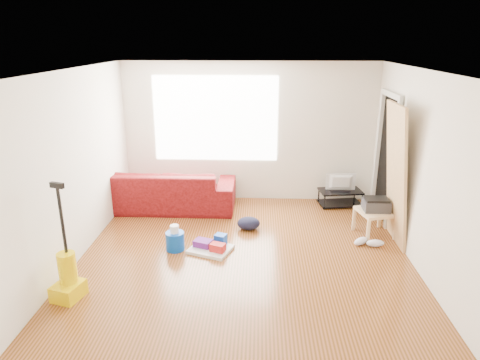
{
  "coord_description": "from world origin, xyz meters",
  "views": [
    {
      "loc": [
        0.17,
        -5.04,
        2.87
      ],
      "look_at": [
        -0.08,
        0.6,
        0.99
      ],
      "focal_mm": 32.0,
      "sensor_mm": 36.0,
      "label": 1
    }
  ],
  "objects_px": {
    "tv_stand": "(340,197)",
    "bucket": "(176,249)",
    "cleaning_tray": "(212,246)",
    "sofa": "(166,208)",
    "side_table": "(375,214)",
    "backpack": "(249,229)",
    "vacuum": "(68,277)"
  },
  "relations": [
    {
      "from": "side_table",
      "to": "cleaning_tray",
      "type": "bearing_deg",
      "value": -165.58
    },
    {
      "from": "bucket",
      "to": "backpack",
      "type": "distance_m",
      "value": 1.26
    },
    {
      "from": "tv_stand",
      "to": "backpack",
      "type": "bearing_deg",
      "value": -154.38
    },
    {
      "from": "bucket",
      "to": "backpack",
      "type": "height_order",
      "value": "bucket"
    },
    {
      "from": "side_table",
      "to": "bucket",
      "type": "xyz_separation_m",
      "value": [
        -2.94,
        -0.62,
        -0.34
      ]
    },
    {
      "from": "tv_stand",
      "to": "vacuum",
      "type": "xyz_separation_m",
      "value": [
        -3.65,
        -3.05,
        0.11
      ]
    },
    {
      "from": "bucket",
      "to": "sofa",
      "type": "bearing_deg",
      "value": 106.4
    },
    {
      "from": "side_table",
      "to": "tv_stand",
      "type": "bearing_deg",
      "value": 103.86
    },
    {
      "from": "cleaning_tray",
      "to": "backpack",
      "type": "distance_m",
      "value": 0.89
    },
    {
      "from": "bucket",
      "to": "side_table",
      "type": "bearing_deg",
      "value": 11.92
    },
    {
      "from": "backpack",
      "to": "vacuum",
      "type": "xyz_separation_m",
      "value": [
        -2.03,
        -1.95,
        0.26
      ]
    },
    {
      "from": "tv_stand",
      "to": "vacuum",
      "type": "distance_m",
      "value": 4.76
    },
    {
      "from": "tv_stand",
      "to": "sofa",
      "type": "bearing_deg",
      "value": 176.22
    },
    {
      "from": "side_table",
      "to": "backpack",
      "type": "bearing_deg",
      "value": 176.72
    },
    {
      "from": "bucket",
      "to": "cleaning_tray",
      "type": "xyz_separation_m",
      "value": [
        0.52,
        -0.0,
        0.06
      ]
    },
    {
      "from": "vacuum",
      "to": "cleaning_tray",
      "type": "bearing_deg",
      "value": 54.16
    },
    {
      "from": "sofa",
      "to": "side_table",
      "type": "distance_m",
      "value": 3.55
    },
    {
      "from": "bucket",
      "to": "backpack",
      "type": "relative_size",
      "value": 0.73
    },
    {
      "from": "tv_stand",
      "to": "backpack",
      "type": "height_order",
      "value": "tv_stand"
    },
    {
      "from": "bucket",
      "to": "vacuum",
      "type": "distance_m",
      "value": 1.6
    },
    {
      "from": "backpack",
      "to": "vacuum",
      "type": "relative_size",
      "value": 0.26
    },
    {
      "from": "tv_stand",
      "to": "bucket",
      "type": "xyz_separation_m",
      "value": [
        -2.64,
        -1.84,
        -0.15
      ]
    },
    {
      "from": "vacuum",
      "to": "tv_stand",
      "type": "bearing_deg",
      "value": 55.62
    },
    {
      "from": "sofa",
      "to": "side_table",
      "type": "xyz_separation_m",
      "value": [
        3.4,
        -0.95,
        0.34
      ]
    },
    {
      "from": "backpack",
      "to": "vacuum",
      "type": "height_order",
      "value": "vacuum"
    },
    {
      "from": "tv_stand",
      "to": "backpack",
      "type": "distance_m",
      "value": 1.96
    },
    {
      "from": "sofa",
      "to": "tv_stand",
      "type": "height_order",
      "value": "sofa"
    },
    {
      "from": "sofa",
      "to": "bucket",
      "type": "xyz_separation_m",
      "value": [
        0.46,
        -1.57,
        0.0
      ]
    },
    {
      "from": "bucket",
      "to": "vacuum",
      "type": "bearing_deg",
      "value": -129.7
    },
    {
      "from": "tv_stand",
      "to": "cleaning_tray",
      "type": "distance_m",
      "value": 2.81
    },
    {
      "from": "sofa",
      "to": "cleaning_tray",
      "type": "height_order",
      "value": "sofa"
    },
    {
      "from": "tv_stand",
      "to": "cleaning_tray",
      "type": "height_order",
      "value": "tv_stand"
    }
  ]
}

